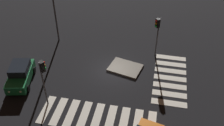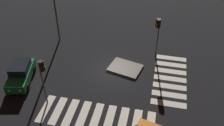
{
  "view_description": "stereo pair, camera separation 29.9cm",
  "coord_description": "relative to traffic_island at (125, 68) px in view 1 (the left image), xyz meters",
  "views": [
    {
      "loc": [
        4.13,
        -20.37,
        17.4
      ],
      "look_at": [
        0.0,
        0.0,
        1.0
      ],
      "focal_mm": 41.94,
      "sensor_mm": 36.0,
      "label": 1
    },
    {
      "loc": [
        4.42,
        -20.31,
        17.4
      ],
      "look_at": [
        0.0,
        0.0,
        1.0
      ],
      "focal_mm": 41.94,
      "sensor_mm": 36.0,
      "label": 2
    }
  ],
  "objects": [
    {
      "name": "traffic_light_north",
      "position": [
        2.78,
        2.92,
        3.38
      ],
      "size": [
        0.53,
        0.54,
        4.59
      ],
      "rotation": [
        0.0,
        0.0,
        -2.43
      ],
      "color": "#47474C",
      "rests_on": "ground"
    },
    {
      "name": "car_green",
      "position": [
        -9.62,
        -4.0,
        0.85
      ],
      "size": [
        2.77,
        4.63,
        1.91
      ],
      "rotation": [
        0.0,
        0.0,
        -1.35
      ],
      "color": "#196B38",
      "rests_on": "ground"
    },
    {
      "name": "ground_plane",
      "position": [
        -1.29,
        -0.61,
        -0.09
      ],
      "size": [
        80.0,
        80.0,
        0.0
      ],
      "primitive_type": "plane",
      "color": "black"
    },
    {
      "name": "traffic_light_south",
      "position": [
        -5.92,
        -6.18,
        3.46
      ],
      "size": [
        0.54,
        0.53,
        4.7
      ],
      "rotation": [
        0.0,
        0.0,
        0.88
      ],
      "color": "#47474C",
      "rests_on": "ground"
    },
    {
      "name": "crosswalk_near",
      "position": [
        -1.29,
        -6.95,
        -0.08
      ],
      "size": [
        9.9,
        3.2,
        0.02
      ],
      "color": "silver",
      "rests_on": "ground"
    },
    {
      "name": "traffic_island",
      "position": [
        0.0,
        0.0,
        0.0
      ],
      "size": [
        3.71,
        3.12,
        0.18
      ],
      "color": "gray",
      "rests_on": "ground"
    },
    {
      "name": "crosswalk_side",
      "position": [
        4.65,
        -0.61,
        -0.08
      ],
      "size": [
        3.2,
        7.6,
        0.02
      ],
      "color": "silver",
      "rests_on": "ground"
    }
  ]
}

